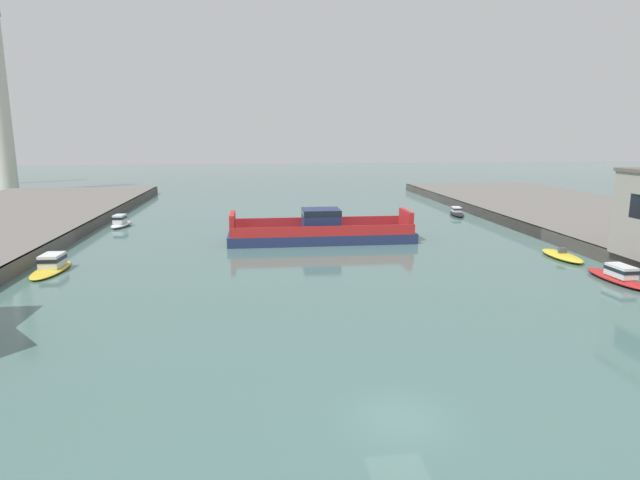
% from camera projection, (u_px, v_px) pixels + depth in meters
% --- Properties ---
extents(ground_plane, '(400.00, 400.00, 0.00)m').
position_uv_depth(ground_plane, '(400.00, 420.00, 21.85)').
color(ground_plane, '#476B66').
extents(chain_ferry, '(20.59, 6.43, 3.62)m').
position_uv_depth(chain_ferry, '(321.00, 231.00, 58.63)').
color(chain_ferry, navy).
rests_on(chain_ferry, ground).
extents(moored_boat_near_left, '(2.35, 5.39, 1.61)m').
position_uv_depth(moored_boat_near_left, '(121.00, 222.00, 67.73)').
color(moored_boat_near_left, white).
rests_on(moored_boat_near_left, ground).
extents(moored_boat_near_right, '(2.41, 5.52, 1.24)m').
position_uv_depth(moored_boat_near_right, '(457.00, 212.00, 77.20)').
color(moored_boat_near_right, black).
rests_on(moored_boat_near_right, ground).
extents(moored_boat_mid_left, '(2.06, 6.71, 1.47)m').
position_uv_depth(moored_boat_mid_left, '(618.00, 275.00, 42.26)').
color(moored_boat_mid_left, red).
rests_on(moored_boat_mid_left, ground).
extents(moored_boat_mid_right, '(2.26, 6.02, 1.05)m').
position_uv_depth(moored_boat_mid_right, '(562.00, 256.00, 50.33)').
color(moored_boat_mid_right, yellow).
rests_on(moored_boat_mid_right, ground).
extents(moored_boat_far_left, '(2.45, 6.81, 1.47)m').
position_uv_depth(moored_boat_far_left, '(52.00, 265.00, 45.64)').
color(moored_boat_far_left, yellow).
rests_on(moored_boat_far_left, ground).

